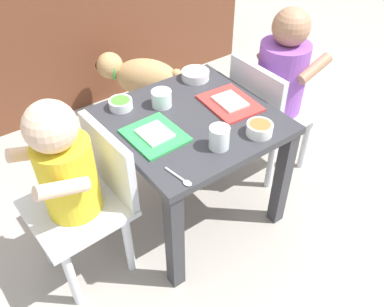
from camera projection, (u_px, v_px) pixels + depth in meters
The scene contains 14 objects.
ground_plane at pixel (192, 208), 1.60m from camera, with size 7.00×7.00×0.00m, color #9E998E.
kitchen_cabinet_back at pixel (62, 10), 1.95m from camera, with size 1.96×0.30×0.92m, color brown.
dining_table at pixel (192, 138), 1.37m from camera, with size 0.52×0.51×0.44m.
seated_child_left at pixel (71, 174), 1.14m from camera, with size 0.30×0.30×0.67m.
seated_child_right at pixel (280, 78), 1.52m from camera, with size 0.28×0.28×0.69m.
dog at pixel (141, 77), 1.94m from camera, with size 0.35×0.37×0.33m.
food_tray_left at pixel (155, 135), 1.23m from camera, with size 0.16×0.18×0.02m.
food_tray_right at pixel (230, 103), 1.37m from camera, with size 0.17×0.20×0.02m.
water_cup_left at pixel (219, 139), 1.18m from camera, with size 0.06×0.06×0.07m.
water_cup_right at pixel (162, 99), 1.35m from camera, with size 0.07×0.07×0.06m.
veggie_bowl_far at pixel (195, 75), 1.49m from camera, with size 0.10×0.10×0.03m.
cereal_bowl_left_side at pixel (121, 104), 1.34m from camera, with size 0.08×0.08×0.03m.
veggie_bowl_near at pixel (260, 129), 1.23m from camera, with size 0.08×0.08×0.04m.
spoon_by_left_tray at pixel (181, 179), 1.09m from camera, with size 0.03×0.10×0.01m.
Camera 1 is at (-0.63, -0.86, 1.20)m, focal length 37.93 mm.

